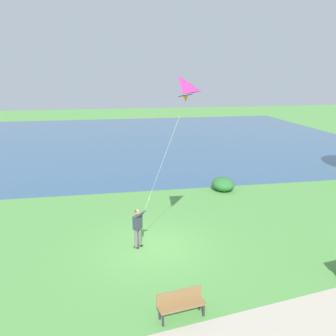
{
  "coord_description": "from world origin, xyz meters",
  "views": [
    {
      "loc": [
        13.69,
        -1.83,
        7.39
      ],
      "look_at": [
        -0.1,
        0.69,
        3.54
      ],
      "focal_mm": 37.55,
      "sensor_mm": 36.0,
      "label": 1
    }
  ],
  "objects_px": {
    "person_kite_flyer": "(138,225)",
    "flying_kite": "(179,90)",
    "park_bench_near_walkway": "(181,302)",
    "lakeside_shrub": "(223,184)"
  },
  "relations": [
    {
      "from": "person_kite_flyer",
      "to": "flying_kite",
      "type": "xyz_separation_m",
      "value": [
        1.65,
        1.41,
        5.74
      ]
    },
    {
      "from": "park_bench_near_walkway",
      "to": "person_kite_flyer",
      "type": "bearing_deg",
      "value": -169.77
    },
    {
      "from": "person_kite_flyer",
      "to": "park_bench_near_walkway",
      "type": "height_order",
      "value": "person_kite_flyer"
    },
    {
      "from": "flying_kite",
      "to": "lakeside_shrub",
      "type": "distance_m",
      "value": 11.43
    },
    {
      "from": "person_kite_flyer",
      "to": "lakeside_shrub",
      "type": "distance_m",
      "value": 9.01
    },
    {
      "from": "person_kite_flyer",
      "to": "park_bench_near_walkway",
      "type": "distance_m",
      "value": 4.84
    },
    {
      "from": "person_kite_flyer",
      "to": "flying_kite",
      "type": "bearing_deg",
      "value": 40.37
    },
    {
      "from": "lakeside_shrub",
      "to": "park_bench_near_walkway",
      "type": "bearing_deg",
      "value": -24.94
    },
    {
      "from": "flying_kite",
      "to": "lakeside_shrub",
      "type": "height_order",
      "value": "flying_kite"
    },
    {
      "from": "flying_kite",
      "to": "lakeside_shrub",
      "type": "bearing_deg",
      "value": 150.24
    }
  ]
}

